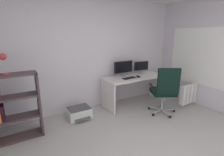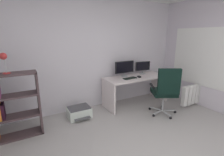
{
  "view_description": "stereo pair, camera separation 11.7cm",
  "coord_description": "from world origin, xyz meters",
  "px_view_note": "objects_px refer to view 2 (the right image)",
  "views": [
    {
      "loc": [
        -1.53,
        -1.25,
        1.74
      ],
      "look_at": [
        0.2,
        1.62,
        0.87
      ],
      "focal_mm": 26.49,
      "sensor_mm": 36.0,
      "label": 1
    },
    {
      "loc": [
        -1.43,
        -1.31,
        1.74
      ],
      "look_at": [
        0.2,
        1.62,
        0.87
      ],
      "focal_mm": 26.49,
      "sensor_mm": 36.0,
      "label": 2
    }
  ],
  "objects_px": {
    "bookshelf": "(2,109)",
    "desk_lamp": "(4,59)",
    "keyboard": "(130,78)",
    "computer_mouse": "(139,77)",
    "desk": "(136,83)",
    "monitor_secondary": "(143,67)",
    "office_chair": "(166,89)",
    "monitor_main": "(125,68)",
    "radiator": "(196,94)",
    "printer": "(79,112)"
  },
  "relations": [
    {
      "from": "bookshelf",
      "to": "desk_lamp",
      "type": "bearing_deg",
      "value": -0.34
    },
    {
      "from": "keyboard",
      "to": "computer_mouse",
      "type": "bearing_deg",
      "value": -6.13
    },
    {
      "from": "desk",
      "to": "monitor_secondary",
      "type": "relative_size",
      "value": 3.84
    },
    {
      "from": "desk",
      "to": "keyboard",
      "type": "xyz_separation_m",
      "value": [
        -0.26,
        -0.08,
        0.19
      ]
    },
    {
      "from": "keyboard",
      "to": "desk",
      "type": "bearing_deg",
      "value": 13.13
    },
    {
      "from": "desk",
      "to": "office_chair",
      "type": "xyz_separation_m",
      "value": [
        0.14,
        -0.85,
        0.06
      ]
    },
    {
      "from": "bookshelf",
      "to": "monitor_main",
      "type": "bearing_deg",
      "value": 7.73
    },
    {
      "from": "computer_mouse",
      "to": "radiator",
      "type": "relative_size",
      "value": 0.11
    },
    {
      "from": "desk",
      "to": "monitor_secondary",
      "type": "xyz_separation_m",
      "value": [
        0.33,
        0.17,
        0.37
      ]
    },
    {
      "from": "keyboard",
      "to": "bookshelf",
      "type": "xyz_separation_m",
      "value": [
        -2.62,
        -0.1,
        -0.16
      ]
    },
    {
      "from": "printer",
      "to": "computer_mouse",
      "type": "bearing_deg",
      "value": -2.6
    },
    {
      "from": "monitor_secondary",
      "to": "office_chair",
      "type": "bearing_deg",
      "value": -100.69
    },
    {
      "from": "monitor_main",
      "to": "bookshelf",
      "type": "height_order",
      "value": "bookshelf"
    },
    {
      "from": "monitor_secondary",
      "to": "printer",
      "type": "xyz_separation_m",
      "value": [
        -1.87,
        -0.19,
        -0.8
      ]
    },
    {
      "from": "radiator",
      "to": "keyboard",
      "type": "bearing_deg",
      "value": 154.08
    },
    {
      "from": "desk",
      "to": "desk_lamp",
      "type": "distance_m",
      "value": 2.87
    },
    {
      "from": "radiator",
      "to": "bookshelf",
      "type": "bearing_deg",
      "value": 171.27
    },
    {
      "from": "monitor_main",
      "to": "keyboard",
      "type": "xyz_separation_m",
      "value": [
        -0.01,
        -0.25,
        -0.21
      ]
    },
    {
      "from": "keyboard",
      "to": "computer_mouse",
      "type": "distance_m",
      "value": 0.27
    },
    {
      "from": "bookshelf",
      "to": "desk_lamp",
      "type": "height_order",
      "value": "desk_lamp"
    },
    {
      "from": "office_chair",
      "to": "computer_mouse",
      "type": "bearing_deg",
      "value": 99.64
    },
    {
      "from": "monitor_main",
      "to": "keyboard",
      "type": "distance_m",
      "value": 0.33
    },
    {
      "from": "desk",
      "to": "keyboard",
      "type": "bearing_deg",
      "value": -162.99
    },
    {
      "from": "printer",
      "to": "radiator",
      "type": "relative_size",
      "value": 0.51
    },
    {
      "from": "bookshelf",
      "to": "radiator",
      "type": "xyz_separation_m",
      "value": [
        4.14,
        -0.64,
        -0.27
      ]
    },
    {
      "from": "desk",
      "to": "monitor_main",
      "type": "relative_size",
      "value": 3.05
    },
    {
      "from": "desk_lamp",
      "to": "computer_mouse",
      "type": "bearing_deg",
      "value": 1.95
    },
    {
      "from": "computer_mouse",
      "to": "office_chair",
      "type": "bearing_deg",
      "value": -71.03
    },
    {
      "from": "computer_mouse",
      "to": "bookshelf",
      "type": "xyz_separation_m",
      "value": [
        -2.89,
        -0.09,
        -0.17
      ]
    },
    {
      "from": "desk_lamp",
      "to": "radiator",
      "type": "bearing_deg",
      "value": -9.03
    },
    {
      "from": "keyboard",
      "to": "desk_lamp",
      "type": "relative_size",
      "value": 1.02
    },
    {
      "from": "desk",
      "to": "computer_mouse",
      "type": "xyz_separation_m",
      "value": [
        0.01,
        -0.09,
        0.2
      ]
    },
    {
      "from": "radiator",
      "to": "computer_mouse",
      "type": "bearing_deg",
      "value": 149.75
    },
    {
      "from": "radiator",
      "to": "monitor_main",
      "type": "bearing_deg",
      "value": 146.68
    },
    {
      "from": "monitor_secondary",
      "to": "bookshelf",
      "type": "xyz_separation_m",
      "value": [
        -3.21,
        -0.36,
        -0.35
      ]
    },
    {
      "from": "monitor_secondary",
      "to": "desk_lamp",
      "type": "relative_size",
      "value": 1.3
    },
    {
      "from": "monitor_secondary",
      "to": "printer",
      "type": "height_order",
      "value": "monitor_secondary"
    },
    {
      "from": "office_chair",
      "to": "printer",
      "type": "height_order",
      "value": "office_chair"
    },
    {
      "from": "keyboard",
      "to": "office_chair",
      "type": "relative_size",
      "value": 0.31
    },
    {
      "from": "monitor_main",
      "to": "radiator",
      "type": "xyz_separation_m",
      "value": [
        1.51,
        -0.99,
        -0.65
      ]
    },
    {
      "from": "desk",
      "to": "bookshelf",
      "type": "distance_m",
      "value": 2.88
    },
    {
      "from": "keyboard",
      "to": "printer",
      "type": "height_order",
      "value": "keyboard"
    },
    {
      "from": "computer_mouse",
      "to": "monitor_main",
      "type": "bearing_deg",
      "value": 143.93
    },
    {
      "from": "desk",
      "to": "printer",
      "type": "bearing_deg",
      "value": -179.27
    },
    {
      "from": "bookshelf",
      "to": "keyboard",
      "type": "bearing_deg",
      "value": 2.26
    },
    {
      "from": "monitor_secondary",
      "to": "bookshelf",
      "type": "height_order",
      "value": "bookshelf"
    },
    {
      "from": "keyboard",
      "to": "radiator",
      "type": "relative_size",
      "value": 0.36
    },
    {
      "from": "monitor_secondary",
      "to": "computer_mouse",
      "type": "relative_size",
      "value": 4.32
    },
    {
      "from": "computer_mouse",
      "to": "printer",
      "type": "bearing_deg",
      "value": -173.27
    },
    {
      "from": "monitor_main",
      "to": "monitor_secondary",
      "type": "xyz_separation_m",
      "value": [
        0.58,
        0.0,
        -0.03
      ]
    }
  ]
}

